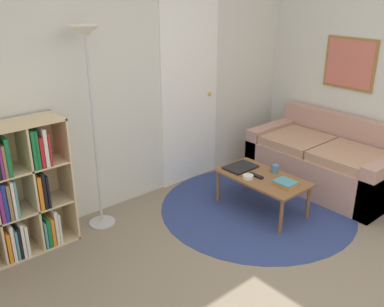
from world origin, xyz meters
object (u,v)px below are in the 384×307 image
at_px(bookshelf, 5,196).
at_px(floor_lamp, 88,67).
at_px(couch, 327,161).
at_px(cup, 275,169).
at_px(coffee_table, 262,180).
at_px(bowl, 248,177).
at_px(laptop, 241,167).

height_order(bookshelf, floor_lamp, floor_lamp).
bearing_deg(bookshelf, floor_lamp, -3.56).
height_order(bookshelf, couch, bookshelf).
height_order(bookshelf, cup, bookshelf).
bearing_deg(bookshelf, coffee_table, -21.84).
bearing_deg(bookshelf, bowl, -21.67).
bearing_deg(cup, bowl, 165.55).
xyz_separation_m(bookshelf, coffee_table, (2.24, -0.90, -0.23)).
bearing_deg(bowl, laptop, 59.76).
relative_size(bookshelf, coffee_table, 1.26).
height_order(bookshelf, coffee_table, bookshelf).
height_order(bowl, cup, cup).
distance_m(floor_lamp, laptop, 1.89).
relative_size(coffee_table, cup, 11.03).
height_order(couch, bowl, couch).
bearing_deg(cup, couch, -4.84).
bearing_deg(coffee_table, bookshelf, 158.16).
xyz_separation_m(couch, laptop, (-1.06, 0.38, 0.11)).
relative_size(floor_lamp, cup, 22.52).
relative_size(coffee_table, bowl, 8.51).
xyz_separation_m(bookshelf, cup, (2.41, -0.91, -0.15)).
bearing_deg(floor_lamp, laptop, -21.72).
height_order(floor_lamp, couch, floor_lamp).
bearing_deg(laptop, bowl, -120.24).
height_order(couch, laptop, couch).
distance_m(laptop, bowl, 0.26).
height_order(laptop, cup, cup).
bearing_deg(floor_lamp, cup, -28.69).
distance_m(bowl, cup, 0.33).
height_order(bookshelf, bowl, bookshelf).
distance_m(couch, bowl, 1.21).
distance_m(couch, coffee_table, 1.05).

